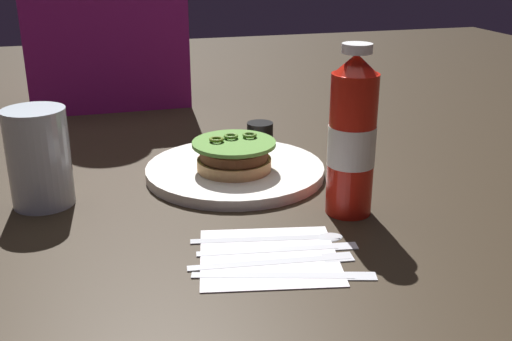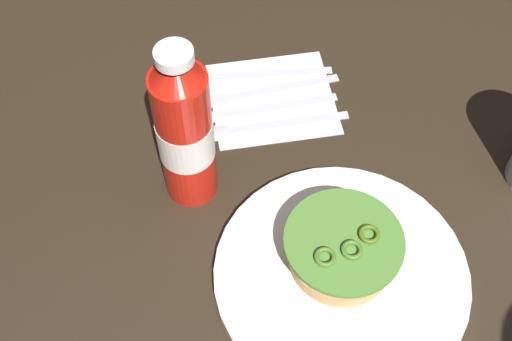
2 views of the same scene
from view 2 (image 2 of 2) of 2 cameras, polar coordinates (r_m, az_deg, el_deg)
name	(u,v)px [view 2 (image 2 of 2)]	position (r m, az deg, el deg)	size (l,w,h in m)	color
ground_plane	(375,228)	(0.80, 10.15, -4.86)	(3.00, 3.00, 0.00)	black
dinner_plate	(341,276)	(0.76, 7.27, -8.89)	(0.28, 0.28, 0.02)	white
burger_sandwich	(342,250)	(0.74, 7.37, -6.71)	(0.13, 0.13, 0.05)	tan
ketchup_bottle	(185,132)	(0.74, -6.10, 3.29)	(0.06, 0.06, 0.23)	red
napkin	(272,98)	(0.91, 1.39, 6.20)	(0.16, 0.15, 0.00)	white
butter_knife	(247,73)	(0.93, -0.73, 8.30)	(0.20, 0.07, 0.00)	silver
fork_utensil	(257,91)	(0.91, 0.05, 6.82)	(0.20, 0.04, 0.00)	silver
steak_knife	(256,108)	(0.89, -0.04, 5.36)	(0.20, 0.05, 0.00)	silver
spoon_utensil	(256,125)	(0.87, 0.00, 3.88)	(0.19, 0.05, 0.00)	silver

